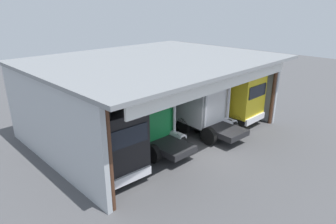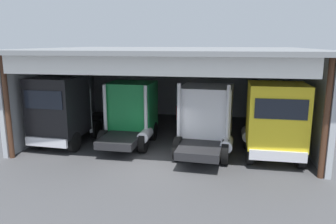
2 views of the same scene
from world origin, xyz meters
name	(u,v)px [view 2 (image 2 of 2)]	position (x,y,z in m)	size (l,w,h in m)	color
ground_plane	(153,168)	(0.00, 0.00, 0.00)	(80.00, 80.00, 0.00)	#4C4C4F
workshop_shed	(175,73)	(0.00, 6.25, 3.61)	(14.96, 12.06, 5.08)	#ADB2B7
truck_black_center_bay	(62,111)	(-5.37, 2.29, 1.92)	(2.59, 5.33, 3.70)	black
truck_green_center_right_bay	(131,112)	(-1.93, 3.37, 1.73)	(2.58, 4.50, 3.32)	#197F3D
truck_white_right_bay	(206,118)	(2.12, 2.57, 1.77)	(2.73, 4.84, 3.58)	white
truck_yellow_yard_outside	(275,120)	(5.27, 1.91, 1.91)	(2.65, 4.66, 3.64)	yellow
oil_drum	(184,111)	(0.13, 10.06, 0.44)	(0.58, 0.58, 0.89)	#194CB2
tool_cart	(183,113)	(0.14, 9.36, 0.50)	(0.90, 0.60, 1.00)	red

